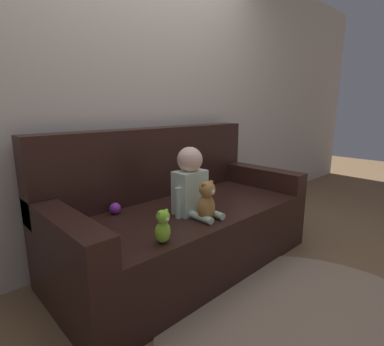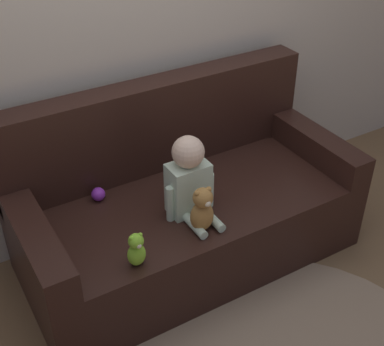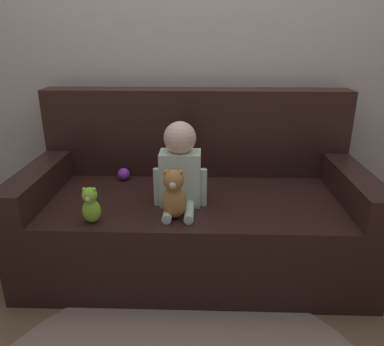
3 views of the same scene
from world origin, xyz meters
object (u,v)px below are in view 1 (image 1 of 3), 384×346
teddy_bear_brown (207,201)px  plush_toy_side (163,227)px  toy_ball (115,208)px  person_baby (191,183)px  couch (180,219)px

teddy_bear_brown → plush_toy_side: (-0.40, -0.06, -0.04)m
plush_toy_side → toy_ball: bearing=86.0°
person_baby → teddy_bear_brown: bearing=-97.4°
person_baby → toy_ball: size_ratio=5.89×
toy_ball → couch: bearing=-17.7°
couch → toy_ball: 0.51m
couch → teddy_bear_brown: 0.45m
person_baby → teddy_bear_brown: (-0.02, -0.17, -0.08)m
teddy_bear_brown → plush_toy_side: size_ratio=1.40×
plush_toy_side → person_baby: bearing=28.4°
couch → teddy_bear_brown: size_ratio=7.37×
teddy_bear_brown → plush_toy_side: teddy_bear_brown is taller
couch → teddy_bear_brown: (-0.09, -0.37, 0.25)m
teddy_bear_brown → plush_toy_side: 0.41m
couch → person_baby: couch is taller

